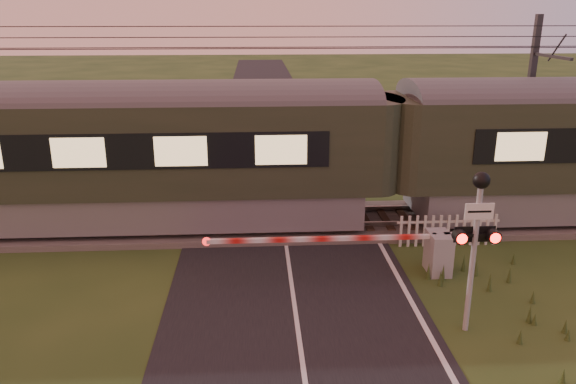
{
  "coord_description": "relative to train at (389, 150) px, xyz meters",
  "views": [
    {
      "loc": [
        -0.83,
        -10.18,
        6.52
      ],
      "look_at": [
        -0.04,
        3.2,
        2.18
      ],
      "focal_mm": 35.0,
      "sensor_mm": 36.0,
      "label": 1
    }
  ],
  "objects": [
    {
      "name": "catenary_mast",
      "position": [
        5.39,
        2.22,
        0.94
      ],
      "size": [
        0.2,
        2.45,
        6.42
      ],
      "color": "#2D2D30",
      "rests_on": "ground"
    },
    {
      "name": "road",
      "position": [
        -3.25,
        -6.73,
        -2.4
      ],
      "size": [
        6.0,
        140.0,
        0.03
      ],
      "color": "black",
      "rests_on": "ground"
    },
    {
      "name": "crossing_signal",
      "position": [
        0.32,
        -6.37,
        0.01
      ],
      "size": [
        0.9,
        0.36,
        3.52
      ],
      "color": "gray",
      "rests_on": "ground"
    },
    {
      "name": "ground",
      "position": [
        -3.27,
        -6.5,
        -2.41
      ],
      "size": [
        160.0,
        160.0,
        0.0
      ],
      "primitive_type": "plane",
      "color": "#223A16",
      "rests_on": "ground"
    },
    {
      "name": "boom_gate",
      "position": [
        0.23,
        -3.58,
        -1.79
      ],
      "size": [
        7.06,
        0.84,
        1.12
      ],
      "color": "gray",
      "rests_on": "ground"
    },
    {
      "name": "train",
      "position": [
        0.0,
        0.0,
        0.0
      ],
      "size": [
        45.65,
        3.15,
        4.26
      ],
      "color": "slate",
      "rests_on": "ground"
    },
    {
      "name": "overhead_wires",
      "position": [
        -3.27,
        0.0,
        3.32
      ],
      "size": [
        120.0,
        0.62,
        0.62
      ],
      "color": "black",
      "rests_on": "ground"
    },
    {
      "name": "track_bed",
      "position": [
        -3.27,
        0.0,
        -2.34
      ],
      "size": [
        140.0,
        3.4,
        0.39
      ],
      "color": "#47423D",
      "rests_on": "ground"
    },
    {
      "name": "picket_fence",
      "position": [
        1.41,
        -1.89,
        -1.93
      ],
      "size": [
        3.0,
        0.08,
        0.94
      ],
      "color": "silver",
      "rests_on": "ground"
    }
  ]
}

